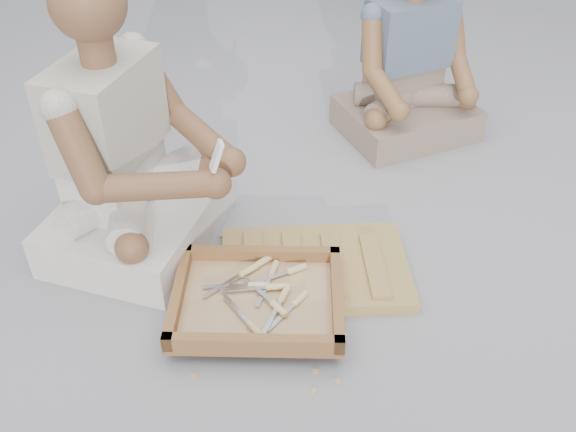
# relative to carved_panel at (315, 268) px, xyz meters

# --- Properties ---
(ground) EXTENTS (60.00, 60.00, 0.00)m
(ground) POSITION_rel_carved_panel_xyz_m (0.02, -0.16, -0.02)
(ground) COLOR #949499
(ground) RESTS_ON ground
(carved_panel) EXTENTS (0.71, 0.52, 0.04)m
(carved_panel) POSITION_rel_carved_panel_xyz_m (0.00, 0.00, 0.00)
(carved_panel) COLOR olive
(carved_panel) RESTS_ON ground
(tool_tray) EXTENTS (0.57, 0.46, 0.07)m
(tool_tray) POSITION_rel_carved_panel_xyz_m (-0.18, -0.22, 0.05)
(tool_tray) COLOR brown
(tool_tray) RESTS_ON carved_panel
(chisel_0) EXTENTS (0.16, 0.17, 0.02)m
(chisel_0) POSITION_rel_carved_panel_xyz_m (-0.12, -0.25, 0.06)
(chisel_0) COLOR white
(chisel_0) RESTS_ON tool_tray
(chisel_1) EXTENTS (0.16, 0.17, 0.02)m
(chisel_1) POSITION_rel_carved_panel_xyz_m (-0.19, -0.06, 0.06)
(chisel_1) COLOR white
(chisel_1) RESTS_ON tool_tray
(chisel_2) EXTENTS (0.22, 0.06, 0.02)m
(chisel_2) POSITION_rel_carved_panel_xyz_m (-0.14, -0.17, 0.06)
(chisel_2) COLOR white
(chisel_2) RESTS_ON tool_tray
(chisel_3) EXTENTS (0.16, 0.18, 0.02)m
(chisel_3) POSITION_rel_carved_panel_xyz_m (-0.18, -0.34, 0.06)
(chisel_3) COLOR white
(chisel_3) RESTS_ON tool_tray
(chisel_4) EXTENTS (0.17, 0.17, 0.02)m
(chisel_4) POSITION_rel_carved_panel_xyz_m (-0.24, -0.11, 0.06)
(chisel_4) COLOR white
(chisel_4) RESTS_ON tool_tray
(chisel_5) EXTENTS (0.22, 0.04, 0.02)m
(chisel_5) POSITION_rel_carved_panel_xyz_m (-0.20, -0.16, 0.06)
(chisel_5) COLOR white
(chisel_5) RESTS_ON tool_tray
(chisel_6) EXTENTS (0.08, 0.22, 0.02)m
(chisel_6) POSITION_rel_carved_panel_xyz_m (-0.10, -0.22, 0.06)
(chisel_6) COLOR white
(chisel_6) RESTS_ON tool_tray
(chisel_7) EXTENTS (0.06, 0.22, 0.02)m
(chisel_7) POSITION_rel_carved_panel_xyz_m (-0.14, -0.10, 0.05)
(chisel_7) COLOR white
(chisel_7) RESTS_ON tool_tray
(chisel_8) EXTENTS (0.13, 0.20, 0.02)m
(chisel_8) POSITION_rel_carved_panel_xyz_m (-0.05, -0.23, 0.05)
(chisel_8) COLOR white
(chisel_8) RESTS_ON tool_tray
(chisel_9) EXTENTS (0.20, 0.13, 0.02)m
(chisel_9) POSITION_rel_carved_panel_xyz_m (-0.08, -0.08, 0.06)
(chisel_9) COLOR white
(chisel_9) RESTS_ON tool_tray
(wood_chip_0) EXTENTS (0.02, 0.02, 0.00)m
(wood_chip_0) POSITION_rel_carved_panel_xyz_m (0.12, -0.16, -0.02)
(wood_chip_0) COLOR tan
(wood_chip_0) RESTS_ON ground
(wood_chip_1) EXTENTS (0.02, 0.02, 0.00)m
(wood_chip_1) POSITION_rel_carved_panel_xyz_m (-0.48, 0.04, -0.02)
(wood_chip_1) COLOR tan
(wood_chip_1) RESTS_ON ground
(wood_chip_2) EXTENTS (0.02, 0.02, 0.00)m
(wood_chip_2) POSITION_rel_carved_panel_xyz_m (0.03, 0.14, -0.02)
(wood_chip_2) COLOR tan
(wood_chip_2) RESTS_ON ground
(wood_chip_3) EXTENTS (0.02, 0.02, 0.00)m
(wood_chip_3) POSITION_rel_carved_panel_xyz_m (0.17, 0.06, -0.02)
(wood_chip_3) COLOR tan
(wood_chip_3) RESTS_ON ground
(wood_chip_4) EXTENTS (0.02, 0.02, 0.00)m
(wood_chip_4) POSITION_rel_carved_panel_xyz_m (-0.52, -0.11, -0.02)
(wood_chip_4) COLOR tan
(wood_chip_4) RESTS_ON ground
(wood_chip_5) EXTENTS (0.02, 0.02, 0.00)m
(wood_chip_5) POSITION_rel_carved_panel_xyz_m (0.02, -0.51, -0.02)
(wood_chip_5) COLOR tan
(wood_chip_5) RESTS_ON ground
(wood_chip_6) EXTENTS (0.02, 0.02, 0.00)m
(wood_chip_6) POSITION_rel_carved_panel_xyz_m (0.09, -0.47, -0.02)
(wood_chip_6) COLOR tan
(wood_chip_6) RESTS_ON ground
(wood_chip_7) EXTENTS (0.02, 0.02, 0.00)m
(wood_chip_7) POSITION_rel_carved_panel_xyz_m (-0.36, 0.18, -0.02)
(wood_chip_7) COLOR tan
(wood_chip_7) RESTS_ON ground
(wood_chip_8) EXTENTS (0.02, 0.02, 0.00)m
(wood_chip_8) POSITION_rel_carved_panel_xyz_m (0.11, -0.28, -0.02)
(wood_chip_8) COLOR tan
(wood_chip_8) RESTS_ON ground
(wood_chip_9) EXTENTS (0.02, 0.02, 0.00)m
(wood_chip_9) POSITION_rel_carved_panel_xyz_m (-0.31, 0.10, -0.02)
(wood_chip_9) COLOR tan
(wood_chip_9) RESTS_ON ground
(wood_chip_10) EXTENTS (0.02, 0.02, 0.00)m
(wood_chip_10) POSITION_rel_carved_panel_xyz_m (-0.34, -0.48, -0.02)
(wood_chip_10) COLOR tan
(wood_chip_10) RESTS_ON ground
(wood_chip_11) EXTENTS (0.02, 0.02, 0.00)m
(wood_chip_11) POSITION_rel_carved_panel_xyz_m (-0.42, -0.07, -0.02)
(wood_chip_11) COLOR tan
(wood_chip_11) RESTS_ON ground
(wood_chip_12) EXTENTS (0.02, 0.02, 0.00)m
(wood_chip_12) POSITION_rel_carved_panel_xyz_m (-0.14, -0.08, -0.02)
(wood_chip_12) COLOR tan
(wood_chip_12) RESTS_ON ground
(wood_chip_13) EXTENTS (0.02, 0.02, 0.00)m
(wood_chip_13) POSITION_rel_carved_panel_xyz_m (-0.06, -0.08, -0.02)
(wood_chip_13) COLOR tan
(wood_chip_13) RESTS_ON ground
(wood_chip_14) EXTENTS (0.02, 0.02, 0.00)m
(wood_chip_14) POSITION_rel_carved_panel_xyz_m (0.02, -0.44, -0.02)
(wood_chip_14) COLOR tan
(wood_chip_14) RESTS_ON ground
(craftsman) EXTENTS (0.74, 0.75, 1.01)m
(craftsman) POSITION_rel_carved_panel_xyz_m (-0.66, 0.15, 0.32)
(craftsman) COLOR silver
(craftsman) RESTS_ON ground
(companion) EXTENTS (0.72, 0.67, 0.89)m
(companion) POSITION_rel_carved_panel_xyz_m (0.37, 1.03, 0.28)
(companion) COLOR gray
(companion) RESTS_ON ground
(mobile_phone) EXTENTS (0.06, 0.06, 0.10)m
(mobile_phone) POSITION_rel_carved_panel_xyz_m (-0.32, 0.00, 0.45)
(mobile_phone) COLOR white
(mobile_phone) RESTS_ON craftsman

